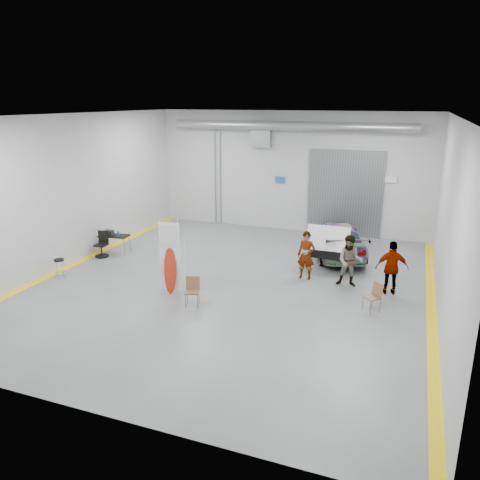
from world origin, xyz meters
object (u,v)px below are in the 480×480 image
(folding_chair_near, at_px, (193,297))
(surfboard_display, at_px, (169,263))
(person_c, at_px, (392,268))
(office_chair, at_px, (102,246))
(person_a, at_px, (306,255))
(person_b, at_px, (350,261))
(sedan_car, at_px, (336,239))
(folding_chair_far, at_px, (371,303))
(work_table, at_px, (113,235))
(shop_stool, at_px, (60,269))

(folding_chair_near, bearing_deg, surfboard_display, 132.63)
(person_c, bearing_deg, office_chair, -10.83)
(person_a, relative_size, person_b, 0.97)
(sedan_car, relative_size, folding_chair_far, 5.27)
(sedan_car, height_order, person_c, person_c)
(sedan_car, distance_m, work_table, 9.77)
(shop_stool, bearing_deg, person_a, 20.79)
(work_table, bearing_deg, person_b, -1.16)
(person_c, bearing_deg, person_a, -18.68)
(work_table, xyz_separation_m, office_chair, (-0.16, -0.58, -0.34))
(person_c, relative_size, folding_chair_far, 2.04)
(person_c, distance_m, folding_chair_far, 1.89)
(person_a, distance_m, person_c, 3.12)
(person_c, xyz_separation_m, surfboard_display, (-7.21, -2.64, 0.14))
(person_b, distance_m, folding_chair_far, 2.25)
(person_b, relative_size, person_c, 1.00)
(person_c, bearing_deg, surfboard_display, 8.54)
(folding_chair_near, distance_m, folding_chair_far, 5.77)
(shop_stool, xyz_separation_m, office_chair, (-0.11, 2.75, 0.10))
(person_a, height_order, shop_stool, person_a)
(folding_chair_far, bearing_deg, person_b, 162.53)
(folding_chair_near, distance_m, work_table, 6.85)
(folding_chair_near, bearing_deg, work_table, 129.14)
(surfboard_display, height_order, folding_chair_near, surfboard_display)
(surfboard_display, height_order, shop_stool, surfboard_display)
(sedan_car, distance_m, person_b, 3.64)
(person_a, distance_m, shop_stool, 9.29)
(person_b, xyz_separation_m, folding_chair_far, (0.99, -1.92, -0.66))
(folding_chair_far, bearing_deg, surfboard_display, -126.80)
(person_b, bearing_deg, person_a, 171.02)
(sedan_car, bearing_deg, person_b, 87.29)
(surfboard_display, xyz_separation_m, office_chair, (-4.67, 2.48, -0.61))
(person_c, bearing_deg, person_b, -19.81)
(shop_stool, height_order, office_chair, office_chair)
(shop_stool, bearing_deg, folding_chair_near, -4.17)
(folding_chair_near, height_order, folding_chair_far, folding_chair_near)
(sedan_car, xyz_separation_m, office_chair, (-9.37, -3.84, -0.23))
(sedan_car, bearing_deg, office_chair, 2.73)
(sedan_car, bearing_deg, person_a, 60.37)
(sedan_car, bearing_deg, folding_chair_near, 43.88)
(sedan_car, height_order, work_table, sedan_car)
(sedan_car, xyz_separation_m, work_table, (-9.21, -3.27, 0.10))
(person_b, bearing_deg, work_table, 175.93)
(surfboard_display, bearing_deg, folding_chair_near, -36.99)
(folding_chair_near, bearing_deg, folding_chair_far, -1.28)
(person_b, bearing_deg, folding_chair_far, -65.68)
(folding_chair_far, distance_m, work_table, 11.46)
(shop_stool, bearing_deg, folding_chair_far, 6.07)
(person_a, relative_size, shop_stool, 2.38)
(surfboard_display, height_order, folding_chair_far, surfboard_display)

